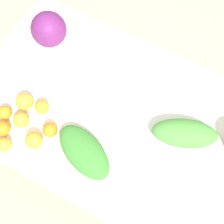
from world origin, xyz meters
TOP-DOWN VIEW (x-y plane):
  - ground_plane at (0.00, 0.00)m, footprint 8.00×8.00m
  - dining_table at (0.00, 0.00)m, footprint 1.37×0.87m
  - cabbage_purple at (0.47, -0.22)m, footprint 0.18×0.18m
  - greens_bunch_dandelion at (-0.34, -0.05)m, footprint 0.32×0.24m
  - greens_bunch_kale at (0.01, 0.23)m, footprint 0.33×0.25m
  - orange_0 at (0.43, 0.24)m, footprint 0.06×0.06m
  - orange_1 at (0.24, 0.29)m, footprint 0.08×0.08m
  - orange_2 at (0.34, 0.24)m, footprint 0.07×0.07m
  - orange_3 at (0.34, 0.37)m, footprint 0.06×0.06m
  - orange_4 at (0.20, 0.21)m, footprint 0.07×0.07m
  - orange_5 at (0.29, 0.14)m, footprint 0.07×0.07m
  - orange_6 at (0.39, 0.31)m, footprint 0.07×0.07m
  - orange_7 at (0.38, 0.15)m, footprint 0.08×0.08m

SIDE VIEW (x-z plane):
  - ground_plane at x=0.00m, z-range 0.00..0.00m
  - dining_table at x=0.00m, z-range 0.27..0.99m
  - orange_3 at x=0.34m, z-range 0.72..0.79m
  - orange_0 at x=0.43m, z-range 0.72..0.79m
  - orange_5 at x=0.29m, z-range 0.72..0.79m
  - orange_4 at x=0.20m, z-range 0.72..0.79m
  - orange_6 at x=0.39m, z-range 0.72..0.79m
  - orange_2 at x=0.34m, z-range 0.72..0.80m
  - greens_bunch_kale at x=0.01m, z-range 0.72..0.80m
  - orange_1 at x=0.24m, z-range 0.72..0.80m
  - orange_7 at x=0.38m, z-range 0.72..0.81m
  - greens_bunch_dandelion at x=-0.34m, z-range 0.72..0.82m
  - cabbage_purple at x=0.47m, z-range 0.72..0.90m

